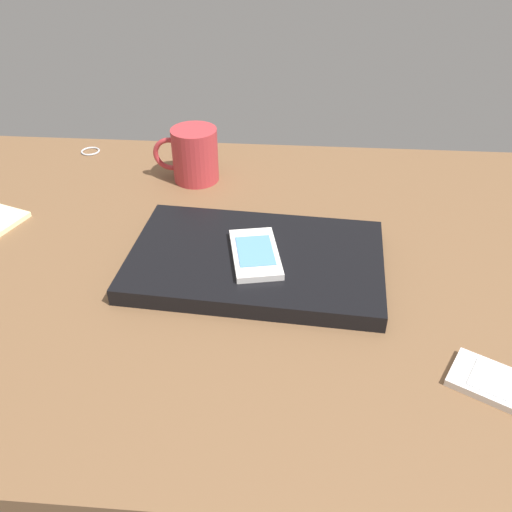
{
  "coord_description": "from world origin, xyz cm",
  "views": [
    {
      "loc": [
        -6.39,
        65.3,
        50.12
      ],
      "look_at": [
        -1.46,
        2.72,
        5.0
      ],
      "focal_mm": 38.08,
      "sensor_mm": 36.0,
      "label": 1
    }
  ],
  "objects_px": {
    "cell_phone_on_laptop": "(255,254)",
    "coffee_mug": "(194,155)",
    "cell_phone_on_desk": "(503,387)",
    "laptop_closed": "(256,260)",
    "key_ring": "(90,151)"
  },
  "relations": [
    {
      "from": "cell_phone_on_laptop",
      "to": "coffee_mug",
      "type": "xyz_separation_m",
      "value": [
        0.13,
        -0.27,
        0.02
      ]
    },
    {
      "from": "cell_phone_on_laptop",
      "to": "cell_phone_on_desk",
      "type": "relative_size",
      "value": 1.0
    },
    {
      "from": "cell_phone_on_laptop",
      "to": "cell_phone_on_desk",
      "type": "distance_m",
      "value": 0.35
    },
    {
      "from": "cell_phone_on_laptop",
      "to": "coffee_mug",
      "type": "height_order",
      "value": "coffee_mug"
    },
    {
      "from": "laptop_closed",
      "to": "coffee_mug",
      "type": "bearing_deg",
      "value": -59.15
    },
    {
      "from": "key_ring",
      "to": "cell_phone_on_desk",
      "type": "bearing_deg",
      "value": 139.2
    },
    {
      "from": "key_ring",
      "to": "coffee_mug",
      "type": "height_order",
      "value": "coffee_mug"
    },
    {
      "from": "laptop_closed",
      "to": "coffee_mug",
      "type": "height_order",
      "value": "coffee_mug"
    },
    {
      "from": "laptop_closed",
      "to": "key_ring",
      "type": "bearing_deg",
      "value": -40.7
    },
    {
      "from": "laptop_closed",
      "to": "coffee_mug",
      "type": "xyz_separation_m",
      "value": [
        0.13,
        -0.26,
        0.04
      ]
    },
    {
      "from": "key_ring",
      "to": "cell_phone_on_laptop",
      "type": "bearing_deg",
      "value": 134.62
    },
    {
      "from": "cell_phone_on_desk",
      "to": "coffee_mug",
      "type": "bearing_deg",
      "value": -47.83
    },
    {
      "from": "cell_phone_on_laptop",
      "to": "cell_phone_on_desk",
      "type": "bearing_deg",
      "value": 146.02
    },
    {
      "from": "laptop_closed",
      "to": "key_ring",
      "type": "height_order",
      "value": "laptop_closed"
    },
    {
      "from": "laptop_closed",
      "to": "cell_phone_on_desk",
      "type": "height_order",
      "value": "laptop_closed"
    }
  ]
}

